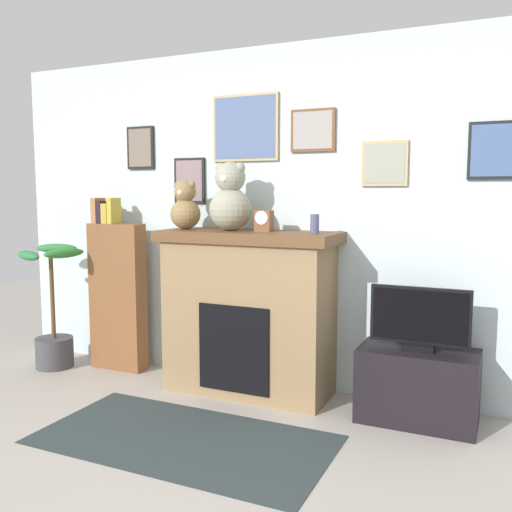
{
  "coord_description": "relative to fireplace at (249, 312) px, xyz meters",
  "views": [
    {
      "loc": [
        1.51,
        -2.04,
        1.51
      ],
      "look_at": [
        -0.2,
        1.69,
        1.04
      ],
      "focal_mm": 39.41,
      "sensor_mm": 36.0,
      "label": 1
    }
  ],
  "objects": [
    {
      "name": "tv_stand",
      "position": [
        1.25,
        -0.05,
        -0.37
      ],
      "size": [
        0.76,
        0.4,
        0.49
      ],
      "primitive_type": "cube",
      "color": "black",
      "rests_on": "ground_plane"
    },
    {
      "name": "fireplace",
      "position": [
        0.0,
        0.0,
        0.0
      ],
      "size": [
        1.35,
        0.56,
        1.22
      ],
      "color": "#8D704C",
      "rests_on": "ground_plane"
    },
    {
      "name": "potted_plant",
      "position": [
        -1.78,
        -0.17,
        -0.26
      ],
      "size": [
        0.56,
        0.53,
        1.06
      ],
      "color": "#3F3F44",
      "rests_on": "ground_plane"
    },
    {
      "name": "teddy_bear_cream",
      "position": [
        -0.14,
        -0.02,
        0.83
      ],
      "size": [
        0.31,
        0.31,
        0.51
      ],
      "color": "gray",
      "rests_on": "fireplace"
    },
    {
      "name": "bookshelf",
      "position": [
        -1.26,
        0.05,
        0.04
      ],
      "size": [
        0.49,
        0.16,
        1.46
      ],
      "color": "brown",
      "rests_on": "ground_plane"
    },
    {
      "name": "area_rug",
      "position": [
        0.0,
        -0.93,
        -0.61
      ],
      "size": [
        1.81,
        0.93,
        0.01
      ],
      "primitive_type": "cube",
      "color": "#2D3839",
      "rests_on": "ground_plane"
    },
    {
      "name": "candle_jar",
      "position": [
        0.52,
        -0.02,
        0.67
      ],
      "size": [
        0.06,
        0.06,
        0.13
      ],
      "primitive_type": "cylinder",
      "color": "#4C517A",
      "rests_on": "fireplace"
    },
    {
      "name": "television",
      "position": [
        1.25,
        -0.05,
        0.07
      ],
      "size": [
        0.64,
        0.14,
        0.41
      ],
      "color": "black",
      "rests_on": "tv_stand"
    },
    {
      "name": "back_wall",
      "position": [
        0.26,
        0.31,
        0.69
      ],
      "size": [
        5.2,
        0.15,
        2.6
      ],
      "color": "silver",
      "rests_on": "ground_plane"
    },
    {
      "name": "teddy_bear_grey",
      "position": [
        -0.53,
        -0.02,
        0.77
      ],
      "size": [
        0.23,
        0.23,
        0.38
      ],
      "color": "olive",
      "rests_on": "fireplace"
    },
    {
      "name": "mantel_clock",
      "position": [
        0.13,
        -0.02,
        0.68
      ],
      "size": [
        0.12,
        0.09,
        0.16
      ],
      "color": "brown",
      "rests_on": "fireplace"
    }
  ]
}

